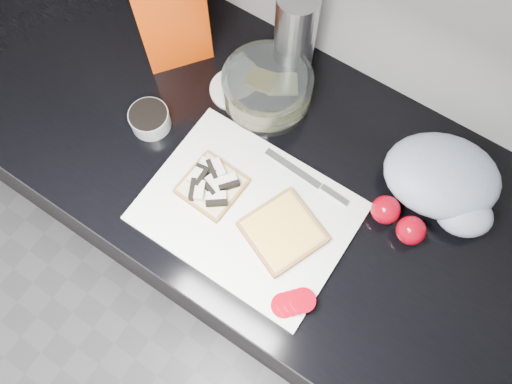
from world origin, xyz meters
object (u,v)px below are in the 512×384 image
Objects in this scene: cutting_board at (248,212)px; bread_bag at (166,2)px; glass_bowl at (267,89)px; steel_canister at (295,34)px.

bread_bag is (-0.38, 0.26, 0.11)m from cutting_board.
cutting_board is 0.47m from bread_bag.
steel_canister is (-0.00, 0.11, 0.06)m from glass_bowl.
glass_bowl is at bearing -89.06° from steel_canister.
bread_bag is (-0.26, 0.02, 0.08)m from glass_bowl.
bread_bag is at bearing -161.04° from steel_canister.
bread_bag is at bearing 176.68° from glass_bowl.
cutting_board is 0.27m from glass_bowl.
bread_bag reaches higher than glass_bowl.
glass_bowl is 0.28m from bread_bag.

